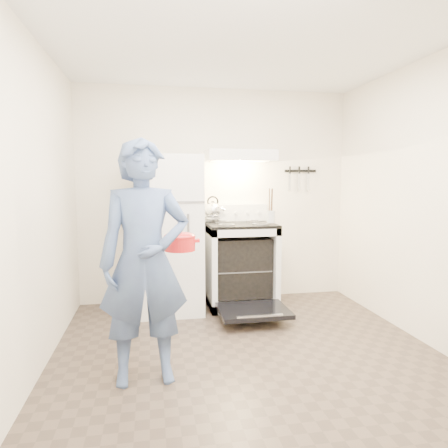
{
  "coord_description": "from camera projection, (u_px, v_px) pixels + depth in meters",
  "views": [
    {
      "loc": [
        -0.77,
        -2.91,
        1.44
      ],
      "look_at": [
        -0.05,
        1.0,
        1.0
      ],
      "focal_mm": 32.0,
      "sensor_mm": 36.0,
      "label": 1
    }
  ],
  "objects": [
    {
      "name": "utensil_jar",
      "position": [
        271.0,
        217.0,
        4.3
      ],
      "size": [
        0.11,
        0.11,
        0.13
      ],
      "primitive_type": "cylinder",
      "rotation": [
        0.0,
        0.0,
        -0.22
      ],
      "color": "silver",
      "rests_on": "cooktop"
    },
    {
      "name": "range_hood",
      "position": [
        240.0,
        156.0,
        4.51
      ],
      "size": [
        0.76,
        0.5,
        0.12
      ],
      "primitive_type": "cube",
      "color": "white",
      "rests_on": "back_wall"
    },
    {
      "name": "oven_rack",
      "position": [
        241.0,
        267.0,
        4.58
      ],
      "size": [
        0.6,
        0.52,
        0.01
      ],
      "primitive_type": "cube",
      "color": "slate",
      "rests_on": "stove_body"
    },
    {
      "name": "person",
      "position": [
        145.0,
        262.0,
        2.8
      ],
      "size": [
        0.66,
        0.46,
        1.73
      ],
      "primitive_type": "imported",
      "rotation": [
        0.0,
        0.0,
        0.08
      ],
      "color": "#384573",
      "rests_on": "floor"
    },
    {
      "name": "knife_strip",
      "position": [
        300.0,
        171.0,
        4.9
      ],
      "size": [
        0.4,
        0.02,
        0.03
      ],
      "primitive_type": "cube",
      "color": "black",
      "rests_on": "back_wall"
    },
    {
      "name": "tea_kettle",
      "position": [
        213.0,
        209.0,
        4.67
      ],
      "size": [
        0.25,
        0.2,
        0.3
      ],
      "primitive_type": null,
      "color": "silver",
      "rests_on": "cooktop"
    },
    {
      "name": "dutch_oven",
      "position": [
        180.0,
        243.0,
        3.17
      ],
      "size": [
        0.32,
        0.25,
        0.21
      ],
      "primitive_type": null,
      "color": "red",
      "rests_on": "person"
    },
    {
      "name": "stove_body",
      "position": [
        241.0,
        266.0,
        4.57
      ],
      "size": [
        0.76,
        0.65,
        0.92
      ],
      "primitive_type": "cube",
      "color": "white",
      "rests_on": "floor"
    },
    {
      "name": "back_wall",
      "position": [
        216.0,
        196.0,
        4.76
      ],
      "size": [
        3.2,
        0.02,
        2.5
      ],
      "primitive_type": "cube",
      "color": "white",
      "rests_on": "ground"
    },
    {
      "name": "oven_door",
      "position": [
        253.0,
        311.0,
        4.03
      ],
      "size": [
        0.7,
        0.54,
        0.04
      ],
      "primitive_type": "cube",
      "color": "black",
      "rests_on": "floor"
    },
    {
      "name": "pizza_stone",
      "position": [
        232.0,
        266.0,
        4.59
      ],
      "size": [
        0.35,
        0.35,
        0.02
      ],
      "primitive_type": "cylinder",
      "color": "#917453",
      "rests_on": "oven_rack"
    },
    {
      "name": "floor",
      "position": [
        253.0,
        364.0,
        3.14
      ],
      "size": [
        3.6,
        3.6,
        0.0
      ],
      "primitive_type": "plane",
      "color": "#4C3E32",
      "rests_on": "ground"
    },
    {
      "name": "refrigerator",
      "position": [
        169.0,
        234.0,
        4.36
      ],
      "size": [
        0.7,
        0.7,
        1.7
      ],
      "primitive_type": "cube",
      "color": "white",
      "rests_on": "floor"
    },
    {
      "name": "backsplash",
      "position": [
        235.0,
        213.0,
        4.79
      ],
      "size": [
        0.76,
        0.07,
        0.2
      ],
      "primitive_type": "cube",
      "color": "white",
      "rests_on": "cooktop"
    },
    {
      "name": "cooktop",
      "position": [
        241.0,
        225.0,
        4.52
      ],
      "size": [
        0.76,
        0.65,
        0.03
      ],
      "primitive_type": "cube",
      "color": "black",
      "rests_on": "stove_body"
    }
  ]
}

